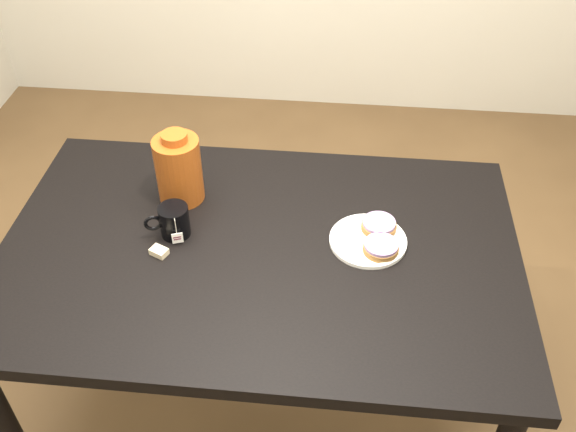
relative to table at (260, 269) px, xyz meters
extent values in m
plane|color=brown|center=(0.00, 0.00, -0.67)|extent=(4.00, 4.00, 0.00)
cube|color=black|center=(0.00, 0.00, 0.06)|extent=(1.40, 0.90, 0.04)
cylinder|color=black|center=(-0.64, 0.39, -0.31)|extent=(0.06, 0.06, 0.71)
cylinder|color=black|center=(0.64, 0.39, -0.31)|extent=(0.06, 0.06, 0.71)
cylinder|color=white|center=(0.29, 0.05, 0.09)|extent=(0.21, 0.21, 0.01)
torus|color=white|center=(0.29, 0.05, 0.09)|extent=(0.21, 0.21, 0.01)
cylinder|color=brown|center=(0.32, 0.09, 0.10)|extent=(0.11, 0.11, 0.02)
cylinder|color=#94759E|center=(0.32, 0.09, 0.12)|extent=(0.11, 0.11, 0.01)
cylinder|color=brown|center=(0.32, 0.01, 0.10)|extent=(0.13, 0.13, 0.02)
cylinder|color=#94759E|center=(0.32, 0.01, 0.12)|extent=(0.12, 0.12, 0.01)
cylinder|color=black|center=(-0.23, 0.03, 0.13)|extent=(0.11, 0.11, 0.09)
cylinder|color=black|center=(-0.23, 0.03, 0.17)|extent=(0.07, 0.07, 0.00)
torus|color=black|center=(-0.29, 0.01, 0.13)|extent=(0.05, 0.03, 0.05)
cylinder|color=beige|center=(-0.22, -0.01, 0.15)|extent=(0.00, 0.00, 0.05)
cube|color=white|center=(-0.22, -0.01, 0.11)|extent=(0.03, 0.01, 0.03)
cube|color=#C6B793|center=(-0.26, -0.05, 0.09)|extent=(0.05, 0.05, 0.02)
cylinder|color=#66290D|center=(-0.25, 0.19, 0.18)|extent=(0.17, 0.17, 0.20)
cylinder|color=#66290D|center=(-0.25, 0.19, 0.29)|extent=(0.07, 0.07, 0.02)
camera|label=1|loc=(0.20, -1.23, 1.29)|focal=40.00mm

